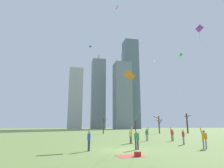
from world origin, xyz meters
TOP-DOWN VIEW (x-y plane):
  - ground_plane at (0.00, 0.00)m, footprint 400.00×400.00m
  - kite_flyer_midfield_right_pink at (6.45, 0.84)m, footprint 6.20×10.04m
  - kite_flyer_far_back_teal at (2.80, 4.55)m, footprint 3.89×11.42m
  - kite_flyer_foreground_left_purple at (7.27, 9.03)m, footprint 9.56×2.05m
  - kite_flyer_foreground_right_orange at (7.25, 8.05)m, footprint 7.55×2.13m
  - bystander_watching_nearby at (-3.24, -0.01)m, footprint 0.31×0.48m
  - bystander_far_off_by_trees at (0.93, 0.09)m, footprint 0.50×0.27m
  - bystander_strolling_midfield at (7.63, 3.59)m, footprint 0.30×0.49m
  - distant_kite_drifting_right_green at (21.79, 25.76)m, footprint 6.39×0.38m
  - distant_kite_low_near_trees_blue at (-0.10, 30.02)m, footprint 2.91×0.37m
  - picnic_spot at (-0.52, -3.45)m, footprint 1.97×1.63m
  - bare_tree_rightmost at (19.33, 34.14)m, footprint 2.01×3.16m
  - bare_tree_center at (13.32, 36.50)m, footprint 2.64×1.60m
  - bare_tree_right_of_center at (28.34, 34.51)m, footprint 1.99×2.06m
  - bare_tree_far_right_edge at (4.00, 35.27)m, footprint 1.99×1.80m
  - skyline_short_annex at (-1.50, 122.27)m, footprint 9.72×7.78m
  - skyline_wide_slab at (15.37, 126.69)m, footprint 9.83×10.50m
  - skyline_tall_tower at (40.77, 124.86)m, footprint 10.82×10.99m
  - skyline_mid_tower_left at (30.55, 113.28)m, footprint 11.44×11.46m

SIDE VIEW (x-z plane):
  - ground_plane at x=0.00m, z-range 0.00..0.00m
  - picnic_spot at x=-0.52m, z-range -0.06..0.25m
  - bystander_watching_nearby at x=-3.24m, z-range 0.09..1.71m
  - bystander_far_off_by_trees at x=0.93m, z-range 0.09..1.71m
  - bystander_strolling_midfield at x=7.63m, z-range 0.09..1.71m
  - bare_tree_center at x=13.32m, z-range 0.02..4.07m
  - bare_tree_far_right_edge at x=4.00m, z-range 0.19..4.18m
  - bare_tree_rightmost at x=19.33m, z-range 0.15..5.15m
  - kite_flyer_far_back_teal at x=2.80m, z-range -4.42..10.04m
  - kite_flyer_foreground_right_orange at x=7.25m, z-range -1.68..7.58m
  - bare_tree_right_of_center at x=28.34m, z-range 0.16..5.75m
  - kite_flyer_midfield_right_pink at x=6.45m, z-range -6.59..13.55m
  - kite_flyer_foreground_left_purple at x=7.27m, z-range -4.89..12.70m
  - distant_kite_drifting_right_green at x=21.79m, z-range 7.46..27.90m
  - distant_kite_low_near_trees_blue at x=-0.10m, z-range 7.30..29.66m
  - skyline_short_annex at x=-1.50m, z-range 0.00..43.04m
  - skyline_mid_tower_left at x=30.55m, z-range -3.97..50.31m
  - skyline_wide_slab at x=15.37m, z-range -2.29..54.42m
  - skyline_tall_tower at x=40.77m, z-range 0.00..69.65m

